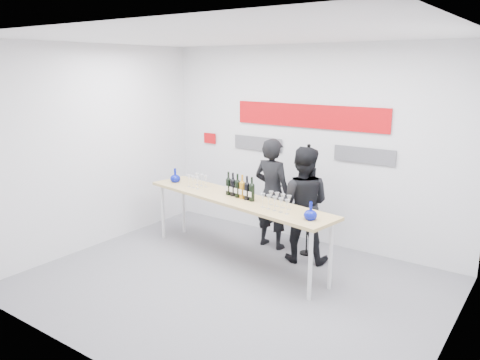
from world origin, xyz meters
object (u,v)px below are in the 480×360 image
Objects in this scene: tasting_table at (236,202)px; presenter_right at (302,205)px; mic_stand at (307,222)px; presenter_left at (272,193)px.

presenter_right is (0.73, 0.55, -0.04)m from tasting_table.
tasting_table is 1.93× the size of presenter_right.
presenter_left is at bearing -173.54° from mic_stand.
presenter_left is 1.02× the size of presenter_right.
presenter_left reaches higher than mic_stand.
presenter_right is at bearing 46.68° from tasting_table.
presenter_left reaches higher than tasting_table.
tasting_table is at bearing 83.54° from presenter_left.
presenter_right is (0.61, -0.20, -0.02)m from presenter_left.
tasting_table is at bearing -128.80° from mic_stand.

